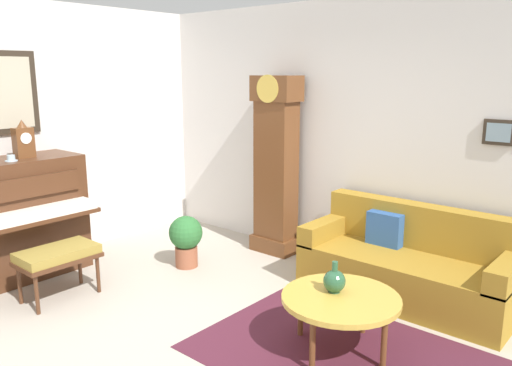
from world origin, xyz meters
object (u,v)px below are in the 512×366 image
object	(u,v)px
green_jug	(334,281)
grandfather_clock	(276,170)
coffee_table	(341,300)
teacup	(11,159)
couch	(408,265)
mantel_clock	(23,141)
piano_bench	(58,256)
piano	(9,220)
potted_plant	(186,238)

from	to	relation	value
green_jug	grandfather_clock	bearing A→B (deg)	140.23
coffee_table	teacup	size ratio (longest dim) A/B	7.59
couch	mantel_clock	bearing A→B (deg)	-148.55
mantel_clock	green_jug	distance (m)	3.37
mantel_clock	couch	bearing A→B (deg)	31.45
couch	teacup	bearing A→B (deg)	-145.34
piano_bench	couch	world-z (taller)	couch
piano_bench	coffee_table	distance (m)	2.62
piano_bench	grandfather_clock	bearing A→B (deg)	72.52
mantel_clock	green_jug	bearing A→B (deg)	13.72
teacup	green_jug	distance (m)	3.28
piano	grandfather_clock	xyz separation A→B (m)	(1.51, 2.37, 0.35)
piano_bench	potted_plant	bearing A→B (deg)	76.88
piano	coffee_table	size ratio (longest dim) A/B	1.64
coffee_table	potted_plant	bearing A→B (deg)	169.47
teacup	potted_plant	distance (m)	1.89
piano_bench	green_jug	bearing A→B (deg)	21.16
coffee_table	green_jug	xyz separation A→B (m)	(-0.08, 0.03, 0.12)
teacup	potted_plant	xyz separation A→B (m)	(0.98, 1.32, -0.92)
green_jug	piano	bearing A→B (deg)	-162.63
grandfather_clock	green_jug	size ratio (longest dim) A/B	8.46
piano_bench	teacup	size ratio (longest dim) A/B	6.03
piano	couch	bearing A→B (deg)	34.17
couch	potted_plant	distance (m)	2.29
piano	piano_bench	size ratio (longest dim) A/B	2.06
potted_plant	mantel_clock	bearing A→B (deg)	-133.48
piano_bench	potted_plant	world-z (taller)	potted_plant
grandfather_clock	coffee_table	distance (m)	2.30
mantel_clock	green_jug	size ratio (longest dim) A/B	1.58
grandfather_clock	mantel_clock	size ratio (longest dim) A/B	5.34
piano	mantel_clock	size ratio (longest dim) A/B	3.79
grandfather_clock	teacup	world-z (taller)	grandfather_clock
piano	piano_bench	xyz separation A→B (m)	(0.78, 0.07, -0.21)
mantel_clock	grandfather_clock	bearing A→B (deg)	55.00
coffee_table	grandfather_clock	bearing A→B (deg)	140.90
coffee_table	mantel_clock	bearing A→B (deg)	-167.15
piano_bench	piano	bearing A→B (deg)	-175.02
piano	teacup	xyz separation A→B (m)	(0.11, 0.03, 0.63)
coffee_table	couch	bearing A→B (deg)	91.05
mantel_clock	potted_plant	distance (m)	1.90
piano_bench	mantel_clock	world-z (taller)	mantel_clock
piano	coffee_table	world-z (taller)	piano
piano	green_jug	distance (m)	3.32
piano_bench	coffee_table	world-z (taller)	piano_bench
green_jug	piano_bench	bearing A→B (deg)	-158.84
piano	grandfather_clock	world-z (taller)	grandfather_clock
coffee_table	potted_plant	distance (m)	2.20
mantel_clock	potted_plant	bearing A→B (deg)	46.52
couch	green_jug	world-z (taller)	couch
grandfather_clock	green_jug	bearing A→B (deg)	-39.77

